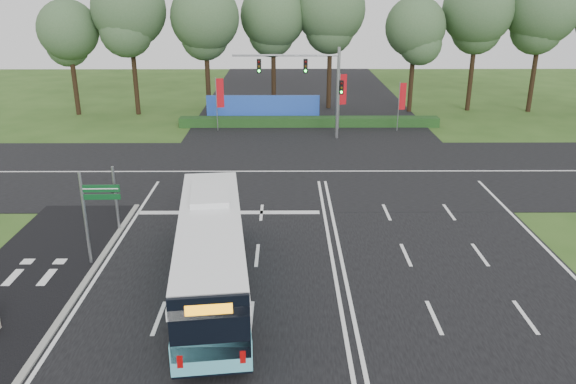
# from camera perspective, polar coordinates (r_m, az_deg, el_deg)

# --- Properties ---
(ground) EXTENTS (120.00, 120.00, 0.00)m
(ground) POSITION_cam_1_polar(r_m,az_deg,el_deg) (25.10, 4.44, -6.49)
(ground) COLOR #2D4E1A
(ground) RESTS_ON ground
(road_main) EXTENTS (20.00, 120.00, 0.04)m
(road_main) POSITION_cam_1_polar(r_m,az_deg,el_deg) (25.09, 4.44, -6.45)
(road_main) COLOR black
(road_main) RESTS_ON ground
(road_cross) EXTENTS (120.00, 14.00, 0.05)m
(road_cross) POSITION_cam_1_polar(r_m,az_deg,el_deg) (36.20, 2.96, 2.09)
(road_cross) COLOR black
(road_cross) RESTS_ON ground
(bike_path) EXTENTS (5.00, 18.00, 0.06)m
(bike_path) POSITION_cam_1_polar(r_m,az_deg,el_deg) (24.68, -25.65, -9.01)
(bike_path) COLOR black
(bike_path) RESTS_ON ground
(kerb_strip) EXTENTS (0.25, 18.00, 0.12)m
(kerb_strip) POSITION_cam_1_polar(r_m,az_deg,el_deg) (23.75, -20.35, -9.29)
(kerb_strip) COLOR gray
(kerb_strip) RESTS_ON ground
(city_bus) EXTENTS (3.74, 11.71, 3.30)m
(city_bus) POSITION_cam_1_polar(r_m,az_deg,el_deg) (21.77, -7.80, -6.12)
(city_bus) COLOR #56B6C8
(city_bus) RESTS_ON ground
(pedestrian_signal) EXTENTS (0.29, 0.41, 3.26)m
(pedestrian_signal) POSITION_cam_1_polar(r_m,az_deg,el_deg) (28.11, -17.14, -0.42)
(pedestrian_signal) COLOR gray
(pedestrian_signal) RESTS_ON ground
(street_sign) EXTENTS (1.63, 0.13, 4.17)m
(street_sign) POSITION_cam_1_polar(r_m,az_deg,el_deg) (24.68, -19.27, -1.47)
(street_sign) COLOR gray
(street_sign) RESTS_ON ground
(banner_flag_left) EXTENTS (0.64, 0.20, 4.41)m
(banner_flag_left) POSITION_cam_1_polar(r_m,az_deg,el_deg) (46.40, -7.00, 9.64)
(banner_flag_left) COLOR gray
(banner_flag_left) RESTS_ON ground
(banner_flag_mid) EXTENTS (0.64, 0.32, 4.64)m
(banner_flag_mid) POSITION_cam_1_polar(r_m,az_deg,el_deg) (46.94, 5.51, 9.99)
(banner_flag_mid) COLOR gray
(banner_flag_mid) RESTS_ON ground
(banner_flag_right) EXTENTS (0.59, 0.16, 4.04)m
(banner_flag_right) POSITION_cam_1_polar(r_m,az_deg,el_deg) (46.98, 11.46, 9.24)
(banner_flag_right) COLOR gray
(banner_flag_right) RESTS_ON ground
(traffic_light_gantry) EXTENTS (8.41, 0.28, 7.00)m
(traffic_light_gantry) POSITION_cam_1_polar(r_m,az_deg,el_deg) (43.42, 2.73, 11.43)
(traffic_light_gantry) COLOR gray
(traffic_light_gantry) RESTS_ON ground
(hedge) EXTENTS (22.00, 1.20, 0.80)m
(hedge) POSITION_cam_1_polar(r_m,az_deg,el_deg) (48.14, 2.16, 7.13)
(hedge) COLOR #173714
(hedge) RESTS_ON ground
(blue_hoarding) EXTENTS (10.00, 0.30, 2.20)m
(blue_hoarding) POSITION_cam_1_polar(r_m,az_deg,el_deg) (50.42, -2.55, 8.54)
(blue_hoarding) COLOR blue
(blue_hoarding) RESTS_ON ground
(eucalyptus_row) EXTENTS (54.01, 9.12, 12.64)m
(eucalyptus_row) POSITION_cam_1_polar(r_m,az_deg,el_deg) (53.26, 6.30, 17.44)
(eucalyptus_row) COLOR black
(eucalyptus_row) RESTS_ON ground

